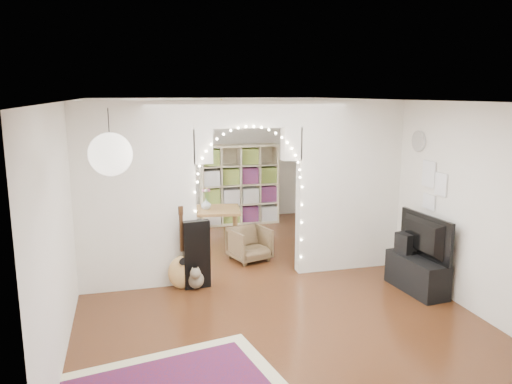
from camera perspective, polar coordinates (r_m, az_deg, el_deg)
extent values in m
plane|color=black|center=(7.88, -0.89, -9.58)|extent=(7.50, 7.50, 0.00)
cube|color=white|center=(7.37, -0.95, 10.44)|extent=(5.00, 7.50, 0.02)
cube|color=silver|center=(11.14, -5.60, 3.70)|extent=(5.00, 0.02, 2.70)
cube|color=silver|center=(4.10, 12.03, -9.75)|extent=(5.00, 0.02, 2.70)
cube|color=silver|center=(7.33, -20.24, -0.89)|extent=(0.02, 7.50, 2.70)
cube|color=silver|center=(8.46, 15.75, 0.93)|extent=(0.02, 7.50, 2.70)
cube|color=silver|center=(7.30, -13.59, -0.56)|extent=(1.70, 0.20, 2.70)
cube|color=silver|center=(8.06, 10.54, 0.67)|extent=(1.70, 0.20, 2.70)
cube|color=silver|center=(7.38, -0.95, 8.89)|extent=(1.60, 0.20, 0.40)
cube|color=white|center=(9.07, -19.13, 2.36)|extent=(0.04, 1.20, 1.40)
cylinder|color=white|center=(7.84, 18.14, 5.55)|extent=(0.03, 0.31, 0.31)
sphere|color=white|center=(4.78, -16.31, 4.16)|extent=(0.40, 0.40, 0.40)
cube|color=black|center=(7.33, -6.81, -7.10)|extent=(0.40, 0.16, 1.01)
ellipsoid|color=#BB844A|center=(7.33, -8.44, -7.69)|extent=(0.44, 0.29, 0.50)
cube|color=black|center=(7.21, -8.53, -4.54)|extent=(0.06, 0.05, 0.58)
cube|color=black|center=(7.13, -8.60, -2.11)|extent=(0.07, 0.05, 0.13)
ellipsoid|color=brown|center=(7.45, -6.93, -9.80)|extent=(0.29, 0.41, 0.27)
sphere|color=brown|center=(7.26, -6.94, -9.24)|extent=(0.18, 0.18, 0.16)
cone|color=brown|center=(7.23, -7.27, -8.67)|extent=(0.05, 0.05, 0.06)
cone|color=brown|center=(7.24, -6.64, -8.62)|extent=(0.05, 0.05, 0.06)
cylinder|color=brown|center=(7.68, -6.94, -9.88)|extent=(0.07, 0.26, 0.08)
cube|color=black|center=(7.77, 16.92, -7.30)|extent=(0.36, 0.32, 0.79)
cylinder|color=black|center=(7.74, 17.54, -8.80)|extent=(0.23, 0.07, 0.23)
cylinder|color=black|center=(7.65, 17.66, -6.94)|extent=(0.12, 0.04, 0.12)
cylinder|color=black|center=(7.60, 17.74, -5.68)|extent=(0.07, 0.03, 0.07)
cube|color=black|center=(7.61, 17.90, -8.92)|extent=(0.49, 1.03, 0.50)
imported|color=black|center=(7.44, 18.16, -4.87)|extent=(0.23, 1.08, 0.62)
cube|color=tan|center=(10.80, -1.90, 0.88)|extent=(1.69, 0.45, 1.72)
cube|color=brown|center=(9.01, -5.72, -2.11)|extent=(1.31, 0.97, 0.05)
cylinder|color=brown|center=(8.81, -9.05, -5.05)|extent=(0.05, 0.05, 0.70)
cylinder|color=brown|center=(8.82, -2.26, -4.90)|extent=(0.05, 0.05, 0.70)
cylinder|color=brown|center=(9.43, -8.87, -3.96)|extent=(0.05, 0.05, 0.70)
cylinder|color=brown|center=(9.43, -2.53, -3.83)|extent=(0.05, 0.05, 0.70)
imported|color=silver|center=(8.98, -5.74, -1.36)|extent=(0.21, 0.21, 0.19)
imported|color=brown|center=(10.05, -11.32, -3.50)|extent=(0.71, 0.72, 0.57)
imported|color=brown|center=(8.52, -0.73, -5.97)|extent=(0.76, 0.77, 0.57)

